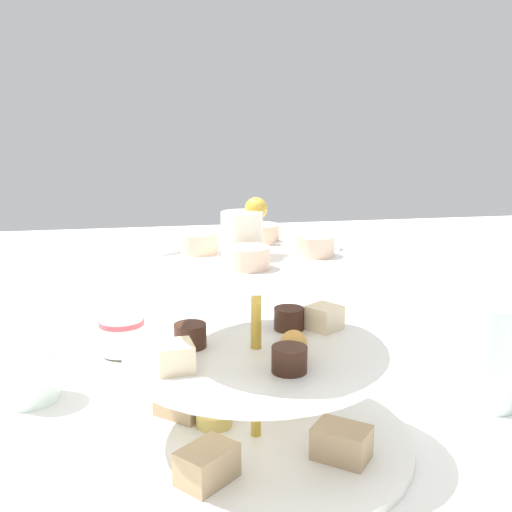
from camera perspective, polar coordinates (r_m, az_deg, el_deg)
The scene contains 6 objects.
ground_plane at distance 0.62m, azimuth 0.00°, elevation -16.93°, with size 2.40×2.40×0.00m, color white.
tiered_serving_stand at distance 0.59m, azimuth -0.04°, elevation -10.54°, with size 0.30×0.30×0.24m.
water_glass_tall_right at distance 0.72m, azimuth 20.77°, elevation -8.41°, with size 0.07×0.07×0.11m, color silver.
water_glass_short_left at distance 0.73m, azimuth -20.26°, elevation -9.60°, with size 0.06×0.06×0.08m, color silver.
teacup_with_saucer at distance 0.83m, azimuth -12.19°, elevation -7.43°, with size 0.09×0.09×0.05m.
butter_knife_right at distance 0.91m, azimuth 2.72°, elevation -6.85°, with size 0.17×0.01×0.00m, color silver.
Camera 1 is at (0.10, 0.53, 0.31)m, focal length 43.51 mm.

